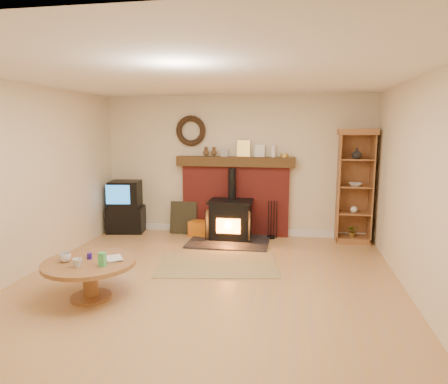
% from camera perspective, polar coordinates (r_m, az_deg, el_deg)
% --- Properties ---
extents(ground, '(5.50, 5.50, 0.00)m').
position_cam_1_polar(ground, '(5.18, -2.95, -13.70)').
color(ground, tan).
rests_on(ground, ground).
extents(room_shell, '(5.02, 5.52, 2.61)m').
position_cam_1_polar(room_shell, '(4.87, -3.07, 5.70)').
color(room_shell, beige).
rests_on(room_shell, ground).
extents(chimney_breast, '(2.20, 0.22, 1.78)m').
position_cam_1_polar(chimney_breast, '(7.49, 1.62, -0.10)').
color(chimney_breast, maroon).
rests_on(chimney_breast, ground).
extents(wood_stove, '(1.40, 1.00, 1.28)m').
position_cam_1_polar(wood_stove, '(7.20, 0.92, -4.14)').
color(wood_stove, black).
rests_on(wood_stove, ground).
extents(area_rug, '(1.92, 1.47, 0.01)m').
position_cam_1_polar(area_rug, '(6.05, -0.95, -10.18)').
color(area_rug, olive).
rests_on(area_rug, ground).
extents(tv_unit, '(0.75, 0.57, 1.00)m').
position_cam_1_polar(tv_unit, '(7.95, -13.87, -2.19)').
color(tv_unit, black).
rests_on(tv_unit, ground).
extents(curio_cabinet, '(0.64, 0.46, 1.99)m').
position_cam_1_polar(curio_cabinet, '(7.34, 18.14, 0.79)').
color(curio_cabinet, brown).
rests_on(curio_cabinet, ground).
extents(firelog_box, '(0.52, 0.40, 0.29)m').
position_cam_1_polar(firelog_box, '(7.47, -3.12, -5.30)').
color(firelog_box, gold).
rests_on(firelog_box, ground).
extents(leaning_painting, '(0.52, 0.14, 0.61)m').
position_cam_1_polar(leaning_painting, '(7.68, -5.81, -3.66)').
color(leaning_painting, black).
rests_on(leaning_painting, ground).
extents(fire_tools, '(0.19, 0.16, 0.70)m').
position_cam_1_polar(fire_tools, '(7.39, 6.80, -5.41)').
color(fire_tools, black).
rests_on(fire_tools, ground).
extents(coffee_table, '(1.09, 1.09, 0.62)m').
position_cam_1_polar(coffee_table, '(5.05, -18.68, -10.25)').
color(coffee_table, brown).
rests_on(coffee_table, ground).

